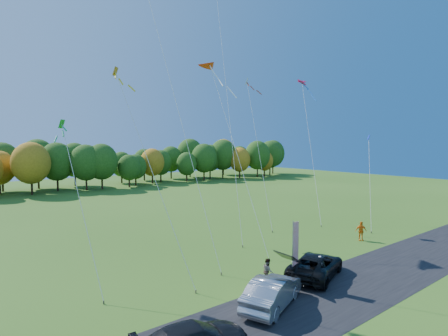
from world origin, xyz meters
TOP-DOWN VIEW (x-y plane):
  - ground at (0.00, 0.00)m, footprint 160.00×160.00m
  - asphalt_strip at (0.00, -4.00)m, footprint 90.00×6.00m
  - tree_line at (0.00, 55.00)m, footprint 116.00×12.00m
  - black_suv at (1.88, -1.65)m, footprint 6.18×4.41m
  - silver_sedan at (-3.55, -2.92)m, footprint 5.32×3.57m
  - person_tailgate_a at (1.70, -2.14)m, footprint 0.46×0.63m
  - person_tailgate_b at (-1.41, -0.42)m, footprint 0.91×0.97m
  - person_east at (12.38, 1.33)m, footprint 1.11×0.96m
  - feather_flag at (-0.26, -1.66)m, footprint 0.55×0.07m
  - kite_delta_blue at (-3.69, 8.38)m, footprint 2.76×12.54m
  - kite_parafoil_orange at (5.09, 12.16)m, footprint 7.19×12.20m
  - kite_delta_red at (2.65, 7.92)m, footprint 3.08×11.29m
  - kite_parafoil_rainbow at (17.14, 11.03)m, footprint 8.35×9.07m
  - kite_diamond_yellow at (-7.02, 4.42)m, footprint 2.68×7.24m
  - kite_diamond_green at (-11.02, 6.31)m, footprint 1.01×6.94m
  - kite_diamond_white at (9.40, 11.96)m, footprint 3.47×7.84m
  - kite_diamond_blue_low at (18.04, 3.79)m, footprint 5.35×3.86m

SIDE VIEW (x-z plane):
  - ground at x=0.00m, z-range 0.00..0.00m
  - tree_line at x=0.00m, z-range -5.00..5.00m
  - asphalt_strip at x=0.00m, z-range 0.00..0.01m
  - black_suv at x=1.88m, z-range 0.00..1.56m
  - person_tailgate_b at x=-1.41m, z-range 0.00..1.57m
  - person_tailgate_a at x=1.70m, z-range 0.00..1.59m
  - silver_sedan at x=-3.55m, z-range 0.00..1.66m
  - person_east at x=12.38m, z-range 0.00..1.79m
  - feather_flag at x=-0.26m, z-range 0.46..4.58m
  - kite_diamond_blue_low at x=18.04m, z-range -0.20..10.03m
  - kite_diamond_green at x=-11.02m, z-range -0.03..10.84m
  - kite_diamond_yellow at x=-7.02m, z-range -0.18..14.32m
  - kite_diamond_white at x=9.40m, z-range -0.25..16.84m
  - kite_parafoil_rainbow at x=17.14m, z-range -0.20..17.64m
  - kite_delta_red at x=2.65m, z-range -0.20..17.99m
  - kite_parafoil_orange at x=5.09m, z-range -0.16..28.80m
  - kite_delta_blue at x=-3.69m, z-range 0.02..29.35m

